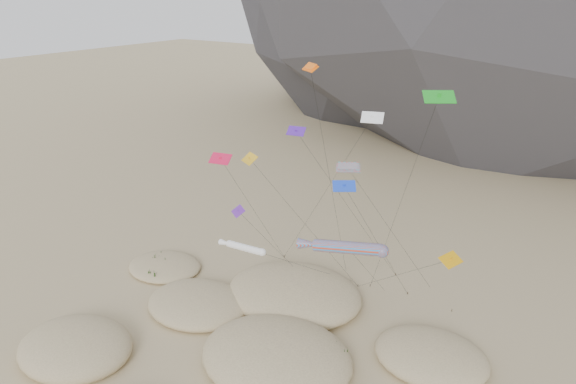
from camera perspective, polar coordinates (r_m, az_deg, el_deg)
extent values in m
plane|color=#CCB789|center=(57.05, -5.39, -18.45)|extent=(500.00, 500.00, 0.00)
ellipsoid|color=#CCB789|center=(63.35, -20.78, -14.54)|extent=(12.44, 10.58, 3.57)
ellipsoid|color=#CCB789|center=(67.66, -9.14, -11.13)|extent=(12.48, 10.61, 2.60)
ellipsoid|color=#CCB789|center=(58.04, -1.18, -16.41)|extent=(15.78, 13.42, 4.11)
ellipsoid|color=#CCB789|center=(68.28, 0.63, -10.25)|extent=(16.80, 14.28, 3.82)
ellipsoid|color=#CCB789|center=(60.37, 14.33, -15.85)|extent=(11.61, 9.87, 2.79)
ellipsoid|color=#CCB789|center=(76.97, -12.42, -7.39)|extent=(10.19, 8.66, 1.72)
ellipsoid|color=black|center=(65.57, -22.75, -13.45)|extent=(2.57, 2.20, 0.77)
ellipsoid|color=black|center=(63.75, -19.97, -14.18)|extent=(2.65, 2.27, 0.80)
ellipsoid|color=black|center=(68.07, -9.61, -10.74)|extent=(3.20, 2.74, 0.96)
ellipsoid|color=black|center=(66.97, -7.53, -11.28)|extent=(2.24, 1.92, 0.67)
ellipsoid|color=black|center=(57.97, 0.54, -16.24)|extent=(3.05, 2.61, 0.91)
ellipsoid|color=black|center=(58.13, 4.63, -16.33)|extent=(2.61, 2.23, 0.78)
ellipsoid|color=black|center=(56.95, -1.85, -17.28)|extent=(2.22, 1.90, 0.67)
ellipsoid|color=black|center=(67.18, 2.32, -10.69)|extent=(3.46, 2.96, 1.04)
ellipsoid|color=black|center=(64.30, 2.56, -12.37)|extent=(2.63, 2.25, 0.79)
ellipsoid|color=black|center=(61.20, 13.82, -15.16)|extent=(2.54, 2.17, 0.76)
ellipsoid|color=black|center=(60.12, 11.18, -15.77)|extent=(2.18, 1.87, 0.66)
ellipsoid|color=black|center=(78.27, -12.61, -6.82)|extent=(2.39, 2.05, 0.72)
ellipsoid|color=black|center=(74.80, -13.63, -8.36)|extent=(1.72, 1.47, 0.52)
cylinder|color=#3F2D1E|center=(72.58, 1.95, -8.91)|extent=(0.08, 0.08, 0.30)
cylinder|color=#3F2D1E|center=(72.03, 8.34, -9.38)|extent=(0.08, 0.08, 0.30)
cylinder|color=#3F2D1E|center=(71.82, 7.12, -9.41)|extent=(0.08, 0.08, 0.30)
cylinder|color=#3F2D1E|center=(75.17, 10.86, -8.19)|extent=(0.08, 0.08, 0.30)
cylinder|color=#3F2D1E|center=(71.21, 12.06, -10.02)|extent=(0.08, 0.08, 0.30)
cylinder|color=#3F2D1E|center=(74.25, 3.74, -8.22)|extent=(0.08, 0.08, 0.30)
cylinder|color=#3F2D1E|center=(69.08, 16.31, -11.47)|extent=(0.08, 0.08, 0.30)
cylinder|color=#3F2D1E|center=(78.36, -0.39, -6.54)|extent=(0.08, 0.08, 0.30)
cylinder|color=red|center=(55.45, 6.06, -5.63)|extent=(7.08, 2.64, 1.97)
sphere|color=red|center=(54.59, 9.54, -5.94)|extent=(1.32, 1.32, 1.32)
cone|color=red|center=(56.65, 2.37, -5.33)|extent=(3.02, 1.69, 1.42)
cylinder|color=black|center=(63.39, 8.17, -8.02)|extent=(1.18, 12.78, 11.48)
cylinder|color=white|center=(59.81, -4.39, -5.68)|extent=(4.79, 0.95, 1.08)
sphere|color=white|center=(58.36, -2.63, -6.13)|extent=(0.79, 0.79, 0.79)
cone|color=white|center=(61.49, -6.23, -5.22)|extent=(1.96, 0.76, 0.81)
cylinder|color=black|center=(66.08, 1.61, -7.53)|extent=(5.25, 15.13, 9.47)
cube|color=#FF650D|center=(59.75, 2.28, 12.48)|extent=(2.37, 1.94, 0.68)
cube|color=#FF650D|center=(59.72, 2.28, 12.64)|extent=(1.98, 1.60, 0.65)
cylinder|color=black|center=(66.49, 4.32, 1.08)|extent=(0.64, 8.68, 27.46)
cube|color=red|center=(53.76, 6.13, 2.42)|extent=(2.46, 1.98, 0.64)
cube|color=red|center=(53.69, 6.14, 2.63)|extent=(2.06, 1.63, 0.63)
cylinder|color=black|center=(63.16, 10.77, -4.37)|extent=(3.90, 15.81, 19.21)
cube|color=gold|center=(62.91, -3.92, 3.40)|extent=(2.55, 2.10, 0.93)
cube|color=gold|center=(62.95, -3.92, 3.27)|extent=(0.38, 0.39, 0.77)
cylinder|color=black|center=(66.66, 1.93, -3.49)|extent=(9.88, 8.81, 17.29)
cube|color=#5E1BA2|center=(64.28, -5.08, -1.94)|extent=(2.40, 2.16, 0.80)
cube|color=#5E1BA2|center=(64.34, -5.08, -2.07)|extent=(0.34, 0.33, 0.74)
cylinder|color=black|center=(68.20, -1.37, -5.68)|extent=(4.51, 7.91, 11.29)
cube|color=red|center=(56.45, -6.89, 3.38)|extent=(2.37, 1.54, 0.85)
cube|color=red|center=(56.49, -6.88, 3.24)|extent=(0.31, 0.31, 0.75)
cylinder|color=black|center=(67.07, -3.12, -2.43)|extent=(3.98, 16.94, 19.27)
cube|color=#16941E|center=(51.42, 15.11, 9.32)|extent=(3.14, 2.77, 0.90)
cube|color=#16941E|center=(51.44, 15.09, 9.16)|extent=(0.39, 0.36, 0.96)
cylinder|color=black|center=(60.84, 11.16, -1.65)|extent=(9.71, 9.11, 26.38)
cube|color=blue|center=(48.37, 5.73, 0.60)|extent=(2.22, 1.99, 0.71)
cube|color=blue|center=(48.42, 5.72, 0.44)|extent=(0.31, 0.30, 0.68)
cylinder|color=black|center=(59.47, 9.47, -5.78)|extent=(0.10, 17.64, 19.37)
cube|color=#4B1BA2|center=(54.06, 0.83, 6.21)|extent=(1.90, 1.19, 0.75)
cube|color=#4B1BA2|center=(54.10, 0.83, 6.06)|extent=(0.26, 0.29, 0.59)
cylinder|color=black|center=(63.90, 6.66, -2.22)|extent=(4.08, 17.64, 22.40)
cube|color=white|center=(55.55, 8.57, 7.49)|extent=(2.36, 1.63, 0.95)
cube|color=white|center=(55.58, 8.56, 7.34)|extent=(0.35, 0.39, 0.71)
cylinder|color=black|center=(66.29, 3.32, -0.77)|extent=(16.37, 8.56, 23.45)
cube|color=orange|center=(51.62, 16.21, -6.63)|extent=(1.76, 2.46, 0.73)
cube|color=orange|center=(51.68, 16.19, -6.77)|extent=(0.24, 0.30, 0.77)
cylinder|color=black|center=(61.54, 10.93, -8.31)|extent=(14.54, 11.58, 12.93)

